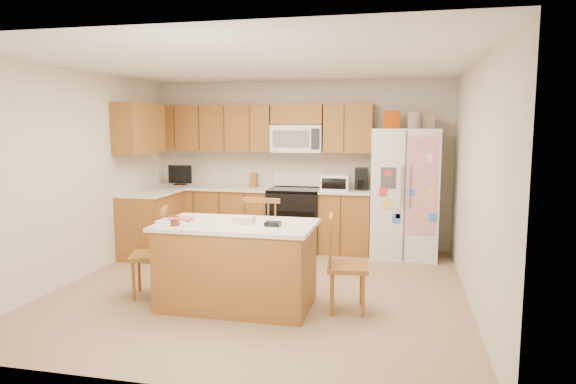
% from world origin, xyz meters
% --- Properties ---
extents(ground, '(4.50, 4.50, 0.00)m').
position_xyz_m(ground, '(0.00, 0.00, 0.00)').
color(ground, '#95794E').
rests_on(ground, ground).
extents(room_shell, '(4.60, 4.60, 2.52)m').
position_xyz_m(room_shell, '(0.00, 0.00, 1.44)').
color(room_shell, beige).
rests_on(room_shell, ground).
extents(cabinetry, '(3.36, 1.56, 2.15)m').
position_xyz_m(cabinetry, '(-0.98, 1.79, 0.91)').
color(cabinetry, brown).
rests_on(cabinetry, ground).
extents(stove, '(0.76, 0.65, 1.13)m').
position_xyz_m(stove, '(0.00, 1.94, 0.47)').
color(stove, black).
rests_on(stove, ground).
extents(refrigerator, '(0.90, 0.79, 2.04)m').
position_xyz_m(refrigerator, '(1.57, 1.87, 0.92)').
color(refrigerator, white).
rests_on(refrigerator, ground).
extents(island, '(1.61, 0.93, 0.95)m').
position_xyz_m(island, '(-0.09, -0.56, 0.44)').
color(island, brown).
rests_on(island, ground).
extents(windsor_chair_left, '(0.51, 0.52, 0.96)m').
position_xyz_m(windsor_chair_left, '(-1.09, -0.46, 0.46)').
color(windsor_chair_left, brown).
rests_on(windsor_chair_left, ground).
extents(windsor_chair_back, '(0.45, 0.43, 1.04)m').
position_xyz_m(windsor_chair_back, '(-0.01, 0.20, 0.49)').
color(windsor_chair_back, brown).
rests_on(windsor_chair_back, ground).
extents(windsor_chair_right, '(0.44, 0.46, 0.97)m').
position_xyz_m(windsor_chair_right, '(1.00, -0.47, 0.46)').
color(windsor_chair_right, brown).
rests_on(windsor_chair_right, ground).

